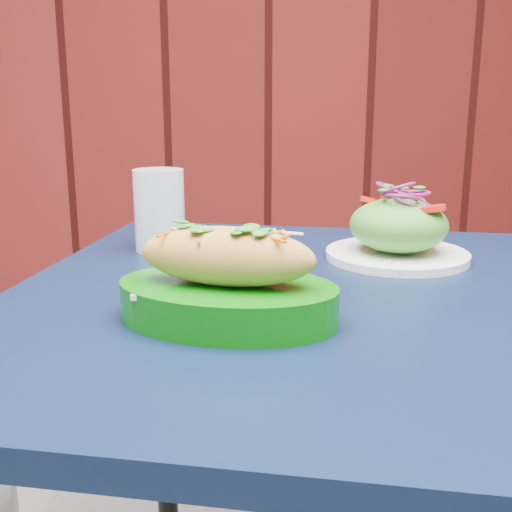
{
  "coord_description": "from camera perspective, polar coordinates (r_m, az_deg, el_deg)",
  "views": [
    {
      "loc": [
        -0.4,
        0.42,
        0.99
      ],
      "look_at": [
        -0.41,
        1.12,
        0.81
      ],
      "focal_mm": 45.0,
      "sensor_mm": 36.0,
      "label": 1
    }
  ],
  "objects": [
    {
      "name": "banh_mi_basket",
      "position": [
        0.69,
        -2.58,
        -2.43
      ],
      "size": [
        0.27,
        0.21,
        0.11
      ],
      "rotation": [
        0.0,
        0.0,
        -0.24
      ],
      "color": "#086609",
      "rests_on": "cafe_table"
    },
    {
      "name": "water_glass",
      "position": [
        1.01,
        -8.58,
        4.04
      ],
      "size": [
        0.08,
        0.08,
        0.13
      ],
      "primitive_type": "cylinder",
      "color": "silver",
      "rests_on": "cafe_table"
    },
    {
      "name": "salad_plate",
      "position": [
        0.97,
        12.53,
        2.21
      ],
      "size": [
        0.21,
        0.21,
        0.11
      ],
      "rotation": [
        0.0,
        0.0,
        -0.03
      ],
      "color": "white",
      "rests_on": "cafe_table"
    },
    {
      "name": "cafe_table",
      "position": [
        0.83,
        6.3,
        -8.98
      ],
      "size": [
        0.91,
        0.91,
        0.75
      ],
      "rotation": [
        0.0,
        0.0,
        -0.15
      ],
      "color": "black",
      "rests_on": "ground"
    }
  ]
}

